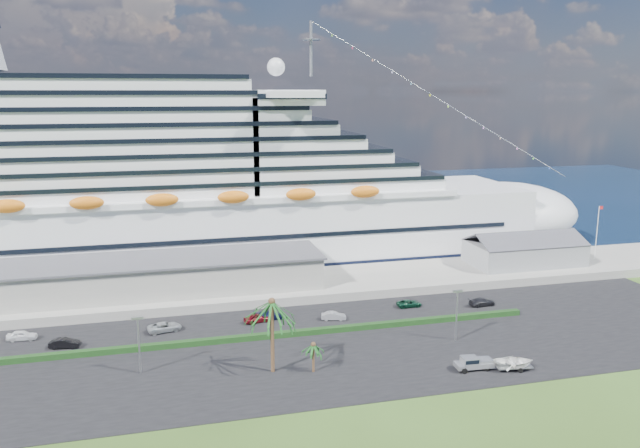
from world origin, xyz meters
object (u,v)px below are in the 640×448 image
object	(u,v)px
pickup_truck	(473,362)
parked_car_3	(268,315)
cruise_ship	(173,193)
boat_trailer	(514,362)

from	to	relation	value
pickup_truck	parked_car_3	bearing A→B (deg)	132.72
cruise_ship	pickup_truck	xyz separation A→B (m)	(39.11, -66.39, -15.52)
parked_car_3	pickup_truck	size ratio (longest dim) A/B	0.91
parked_car_3	boat_trailer	distance (m)	41.50
pickup_truck	boat_trailer	xyz separation A→B (m)	(5.44, -1.63, 0.16)
boat_trailer	cruise_ship	bearing A→B (deg)	123.23
cruise_ship	parked_car_3	distance (m)	44.98
pickup_truck	boat_trailer	world-z (taller)	pickup_truck
cruise_ship	boat_trailer	bearing A→B (deg)	-56.77
parked_car_3	pickup_truck	xyz separation A→B (m)	(24.76, -26.82, 0.32)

